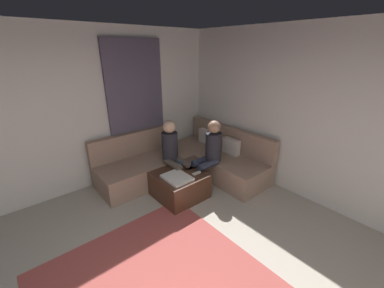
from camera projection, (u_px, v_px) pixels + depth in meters
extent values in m
cube|color=silver|center=(335.00, 122.00, 3.39)|extent=(6.00, 0.12, 2.70)
cube|color=silver|center=(59.00, 116.00, 3.72)|extent=(0.12, 6.00, 2.70)
cube|color=#595166|center=(137.00, 110.00, 4.46)|extent=(0.06, 1.10, 2.50)
cube|color=#9E7F6B|center=(217.00, 162.00, 4.76)|extent=(2.10, 0.85, 0.42)
cube|color=#9E7F6B|center=(230.00, 138.00, 4.81)|extent=(2.10, 0.14, 0.45)
cube|color=#9E7F6B|center=(145.00, 170.00, 4.44)|extent=(0.85, 1.70, 0.42)
cube|color=#9E7F6B|center=(134.00, 143.00, 4.53)|extent=(0.14, 1.70, 0.45)
cube|color=silver|center=(206.00, 138.00, 5.10)|extent=(0.36, 0.12, 0.36)
cube|color=silver|center=(231.00, 148.00, 4.60)|extent=(0.36, 0.12, 0.36)
cube|color=#4C2D1E|center=(179.00, 185.00, 3.97)|extent=(0.76, 0.76, 0.42)
cube|color=white|center=(177.00, 178.00, 3.74)|extent=(0.44, 0.36, 0.04)
cylinder|color=#334C72|center=(180.00, 163.00, 4.13)|extent=(0.08, 0.08, 0.10)
cube|color=white|center=(197.00, 173.00, 3.89)|extent=(0.05, 0.15, 0.02)
cylinder|color=#2D3347|center=(200.00, 182.00, 4.05)|extent=(0.12, 0.12, 0.42)
cylinder|color=#2D3347|center=(193.00, 178.00, 4.18)|extent=(0.12, 0.12, 0.42)
cylinder|color=#2D3347|center=(208.00, 164.00, 4.07)|extent=(0.12, 0.40, 0.12)
cylinder|color=#2D3347|center=(201.00, 161.00, 4.20)|extent=(0.12, 0.40, 0.12)
cylinder|color=#26262D|center=(213.00, 147.00, 4.16)|extent=(0.28, 0.28, 0.50)
sphere|color=tan|center=(214.00, 127.00, 4.02)|extent=(0.22, 0.22, 0.22)
cylinder|color=brown|center=(188.00, 179.00, 4.14)|extent=(0.12, 0.12, 0.42)
cylinder|color=brown|center=(180.00, 183.00, 4.04)|extent=(0.12, 0.12, 0.42)
cylinder|color=brown|center=(181.00, 161.00, 4.18)|extent=(0.40, 0.12, 0.12)
cylinder|color=brown|center=(173.00, 164.00, 4.08)|extent=(0.40, 0.12, 0.12)
cylinder|color=#26262D|center=(170.00, 146.00, 4.18)|extent=(0.28, 0.28, 0.50)
sphere|color=#D8AD8C|center=(169.00, 127.00, 4.04)|extent=(0.22, 0.22, 0.22)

